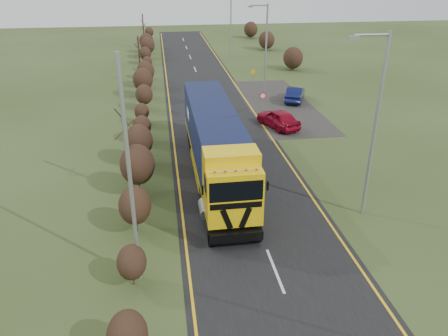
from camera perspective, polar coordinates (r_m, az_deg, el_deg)
ground at (r=22.69m, az=4.16°, el=-7.02°), size 160.00×160.00×0.00m
road at (r=31.45m, az=0.31°, el=2.63°), size 8.00×120.00×0.02m
layby at (r=41.99m, az=7.11°, el=8.29°), size 6.00×18.00×0.02m
lane_markings at (r=31.16m, az=0.40°, el=2.45°), size 7.52×116.00×0.01m
hedgerow at (r=28.63m, az=-11.00°, el=3.28°), size 2.24×102.04×6.05m
lorry at (r=26.10m, az=-1.19°, el=3.55°), size 3.02×15.50×4.32m
car_red_hatchback at (r=35.63m, az=7.09°, el=6.43°), size 3.13×4.67×1.48m
car_blue_sedan at (r=43.03m, az=9.27°, el=9.52°), size 3.04×4.46×1.39m
streetlight_near at (r=22.38m, az=18.98°, el=5.83°), size 1.99×0.19×9.36m
streetlight_mid at (r=42.22m, az=5.36°, el=15.23°), size 1.88×0.18×8.83m
streetlight_far at (r=62.94m, az=0.78°, el=19.10°), size 2.08×0.20×9.81m
left_pole at (r=16.82m, az=-12.18°, el=-1.36°), size 0.16×0.16×9.42m
speed_sign at (r=38.11m, az=5.07°, el=8.85°), size 0.57×0.10×2.07m
warning_board at (r=48.83m, az=3.81°, el=12.03°), size 0.65×0.11×1.70m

